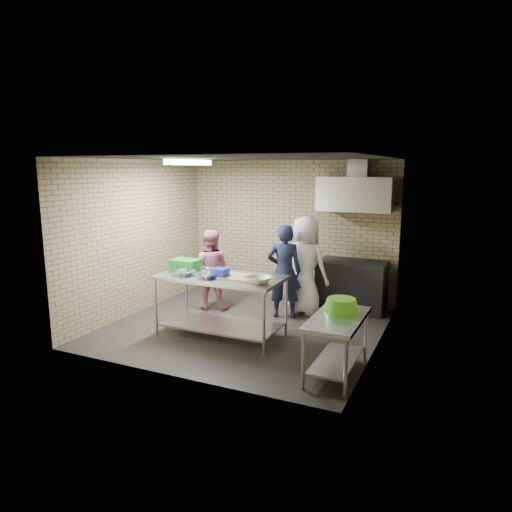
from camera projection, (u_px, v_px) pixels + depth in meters
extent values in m
plane|color=black|center=(245.00, 327.00, 7.50)|extent=(4.20, 4.20, 0.00)
plane|color=black|center=(245.00, 158.00, 6.99)|extent=(4.20, 4.20, 0.00)
cube|color=#9B8D61|center=(289.00, 230.00, 9.03)|extent=(4.20, 0.06, 2.70)
cube|color=#9B8D61|center=(171.00, 271.00, 5.46)|extent=(4.20, 0.06, 2.70)
cube|color=#9B8D61|center=(138.00, 237.00, 8.11)|extent=(0.06, 4.00, 2.70)
cube|color=#9B8D61|center=(380.00, 256.00, 6.39)|extent=(0.06, 4.00, 2.70)
cube|color=silver|center=(221.00, 306.00, 7.02)|extent=(1.90, 0.95, 0.95)
cube|color=silver|center=(337.00, 346.00, 5.71)|extent=(0.60, 1.20, 0.75)
cube|color=black|center=(352.00, 285.00, 8.34)|extent=(1.20, 0.70, 0.90)
cube|color=silver|center=(356.00, 194.00, 8.07)|extent=(1.30, 0.60, 0.60)
cube|color=#A5A8AD|center=(359.00, 168.00, 8.12)|extent=(0.35, 0.30, 0.30)
cube|color=#3F2B19|center=(375.00, 204.00, 8.15)|extent=(0.80, 0.20, 0.04)
cube|color=white|center=(189.00, 162.00, 7.41)|extent=(0.10, 1.25, 0.08)
cube|color=#1B9520|center=(186.00, 265.00, 7.30)|extent=(0.42, 0.32, 0.17)
cube|color=#192BBF|center=(220.00, 273.00, 6.80)|extent=(0.21, 0.21, 0.14)
cube|color=#D7B67C|center=(241.00, 277.00, 6.76)|extent=(0.58, 0.44, 0.03)
imported|color=silver|center=(185.00, 273.00, 6.95)|extent=(0.37, 0.37, 0.07)
imported|color=silver|center=(205.00, 271.00, 7.09)|extent=(0.29, 0.29, 0.07)
imported|color=#ACAFB3|center=(207.00, 276.00, 6.77)|extent=(0.35, 0.35, 0.07)
imported|color=beige|center=(259.00, 280.00, 6.50)|extent=(0.46, 0.46, 0.09)
cylinder|color=#B22619|center=(361.00, 197.00, 8.23)|extent=(0.07, 0.07, 0.18)
cylinder|color=green|center=(384.00, 199.00, 8.07)|extent=(0.06, 0.06, 0.15)
imported|color=black|center=(284.00, 271.00, 7.85)|extent=(0.69, 0.57, 1.62)
imported|color=#CF6D94|center=(210.00, 269.00, 8.35)|extent=(0.85, 0.74, 1.47)
imported|color=white|center=(305.00, 265.00, 8.06)|extent=(0.96, 0.75, 1.73)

